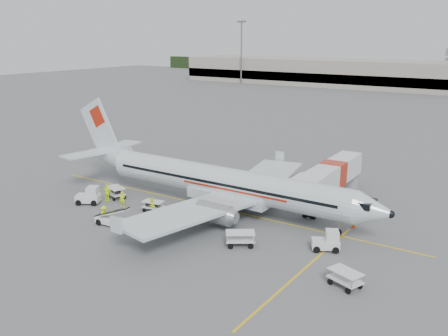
# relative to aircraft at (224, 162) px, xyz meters

# --- Properties ---
(ground) EXTENTS (360.00, 360.00, 0.00)m
(ground) POSITION_rel_aircraft_xyz_m (-1.35, 0.04, -5.04)
(ground) COLOR #56595B
(stripe_lead) EXTENTS (44.00, 0.20, 0.01)m
(stripe_lead) POSITION_rel_aircraft_xyz_m (-1.35, 0.04, -5.04)
(stripe_lead) COLOR yellow
(stripe_lead) RESTS_ON ground
(stripe_cross) EXTENTS (0.20, 20.00, 0.01)m
(stripe_cross) POSITION_rel_aircraft_xyz_m (12.65, -7.96, -5.04)
(stripe_cross) COLOR yellow
(stripe_cross) RESTS_ON ground
(terminal_west) EXTENTS (110.00, 22.00, 9.00)m
(terminal_west) POSITION_rel_aircraft_xyz_m (-41.35, 130.04, -0.54)
(terminal_west) COLOR gray
(terminal_west) RESTS_ON ground
(mast_west) EXTENTS (3.20, 1.20, 22.00)m
(mast_west) POSITION_rel_aircraft_xyz_m (-71.35, 118.04, 5.96)
(mast_west) COLOR slate
(mast_west) RESTS_ON ground
(aircraft) EXTENTS (36.66, 28.77, 10.09)m
(aircraft) POSITION_rel_aircraft_xyz_m (0.00, 0.00, 0.00)
(aircraft) COLOR silver
(aircraft) RESTS_ON ground
(jet_bridge) EXTENTS (3.58, 16.67, 4.35)m
(jet_bridge) POSITION_rel_aircraft_xyz_m (8.19, 8.64, -2.87)
(jet_bridge) COLOR silver
(jet_bridge) RESTS_ON ground
(belt_loader) EXTENTS (4.75, 2.11, 2.50)m
(belt_loader) POSITION_rel_aircraft_xyz_m (-6.24, -9.42, -3.79)
(belt_loader) COLOR silver
(belt_loader) RESTS_ON ground
(tug_fore) EXTENTS (2.62, 2.24, 1.76)m
(tug_fore) POSITION_rel_aircraft_xyz_m (12.61, -3.55, -4.16)
(tug_fore) COLOR silver
(tug_fore) RESTS_ON ground
(tug_mid) EXTENTS (1.96, 1.15, 1.50)m
(tug_mid) POSITION_rel_aircraft_xyz_m (-2.70, -5.43, -4.29)
(tug_mid) COLOR silver
(tug_mid) RESTS_ON ground
(tug_aft) EXTENTS (2.83, 2.43, 1.90)m
(tug_aft) POSITION_rel_aircraft_xyz_m (-13.09, -6.47, -4.09)
(tug_aft) COLOR silver
(tug_aft) RESTS_ON ground
(cart_loaded_a) EXTENTS (2.32, 1.61, 1.11)m
(cart_loaded_a) POSITION_rel_aircraft_xyz_m (-5.69, -4.44, -4.49)
(cart_loaded_a) COLOR silver
(cart_loaded_a) RESTS_ON ground
(cart_loaded_b) EXTENTS (2.77, 2.20, 1.26)m
(cart_loaded_b) POSITION_rel_aircraft_xyz_m (-12.02, -3.47, -4.41)
(cart_loaded_b) COLOR silver
(cart_loaded_b) RESTS_ON ground
(cart_empty_a) EXTENTS (2.84, 2.59, 1.28)m
(cart_empty_a) POSITION_rel_aircraft_xyz_m (6.23, -6.79, -4.40)
(cart_empty_a) COLOR silver
(cart_empty_a) RESTS_ON ground
(cart_empty_b) EXTENTS (2.72, 2.15, 1.24)m
(cart_empty_b) POSITION_rel_aircraft_xyz_m (16.24, -8.69, -4.42)
(cart_empty_b) COLOR silver
(cart_empty_b) RESTS_ON ground
(cone_nose) EXTENTS (0.38, 0.38, 0.62)m
(cone_nose) POSITION_rel_aircraft_xyz_m (12.82, 2.66, -4.73)
(cone_nose) COLOR #F24C11
(cone_nose) RESTS_ON ground
(cone_port) EXTENTS (0.41, 0.41, 0.67)m
(cone_port) POSITION_rel_aircraft_xyz_m (0.59, 10.32, -4.71)
(cone_port) COLOR #F24C11
(cone_port) RESTS_ON ground
(cone_stbd) EXTENTS (0.42, 0.42, 0.68)m
(cone_stbd) POSITION_rel_aircraft_xyz_m (-2.00, -9.19, -4.70)
(cone_stbd) COLOR #F24C11
(cone_stbd) RESTS_ON ground
(crew_a) EXTENTS (0.70, 0.56, 1.66)m
(crew_a) POSITION_rel_aircraft_xyz_m (-9.34, -5.15, -4.21)
(crew_a) COLOR #C4E90E
(crew_a) RESTS_ON ground
(crew_b) EXTENTS (0.90, 0.98, 1.62)m
(crew_b) POSITION_rel_aircraft_xyz_m (-5.49, -4.87, -4.23)
(crew_b) COLOR #C4E90E
(crew_b) RESTS_ON ground
(crew_c) EXTENTS (0.73, 1.10, 1.59)m
(crew_c) POSITION_rel_aircraft_xyz_m (-7.68, -9.25, -4.25)
(crew_c) COLOR #C4E90E
(crew_c) RESTS_ON ground
(crew_d) EXTENTS (1.21, 0.82, 1.92)m
(crew_d) POSITION_rel_aircraft_xyz_m (-11.99, -4.75, -4.08)
(crew_d) COLOR #C4E90E
(crew_d) RESTS_ON ground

